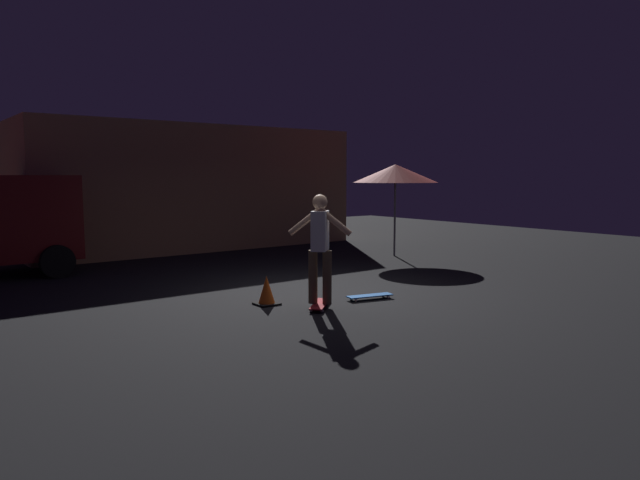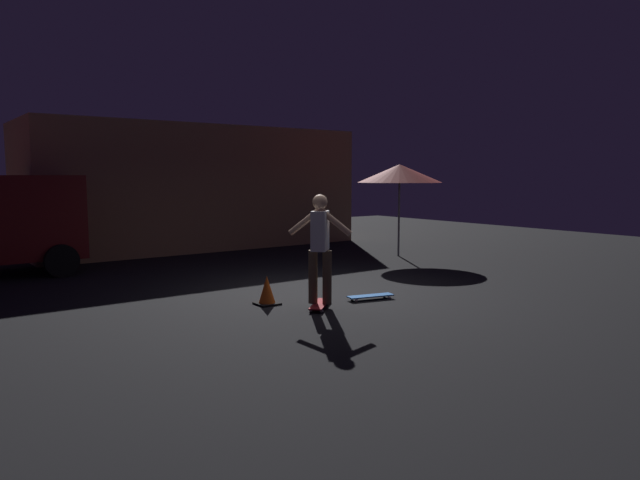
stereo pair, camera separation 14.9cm
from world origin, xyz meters
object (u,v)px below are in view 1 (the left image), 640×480
Objects in this scene: patio_umbrella at (395,174)px; skater at (320,241)px; traffic_cone at (267,292)px; skateboard_spare at (370,296)px; skateboard_ridden at (320,304)px.

patio_umbrella reaches higher than skater.
skater is at bearing -52.13° from traffic_cone.
skateboard_spare is 0.48× the size of skater.
skateboard_spare is at bearing -24.06° from traffic_cone.
traffic_cone reaches higher than skateboard_ridden.
skateboard_ridden is at bearing -52.13° from traffic_cone.
skateboard_ridden is at bearing 0.00° from skater.
skater reaches higher than traffic_cone.
skateboard_ridden is 0.88m from traffic_cone.
skateboard_ridden is (-5.04, -3.45, -2.02)m from patio_umbrella.
skateboard_spare is at bearing -0.62° from skater.
traffic_cone is (-1.56, 0.70, 0.16)m from skateboard_spare.
patio_umbrella is at bearing 26.41° from traffic_cone.
skateboard_spare is (1.03, -0.01, 0.00)m from skateboard_ridden.
skater is (-5.04, -3.45, -1.04)m from patio_umbrella.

